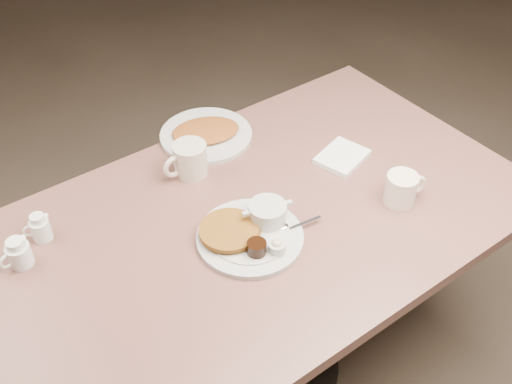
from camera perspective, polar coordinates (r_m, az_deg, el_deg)
diner_table at (r=1.76m, az=0.39°, el=-6.18°), size 1.50×0.90×0.75m
main_plate at (r=1.57m, az=-0.51°, el=-3.68°), size 0.37×0.35×0.07m
coffee_mug_near at (r=1.70m, az=13.72°, el=0.35°), size 0.13×0.11×0.09m
napkin at (r=1.84m, az=8.19°, el=3.32°), size 0.18×0.15×0.02m
coffee_mug_far at (r=1.75m, az=-6.38°, el=3.07°), size 0.14×0.10×0.10m
creamer_left at (r=1.60m, az=-21.69°, el=-5.47°), size 0.09×0.07×0.08m
creamer_right at (r=1.65m, az=-19.87°, el=-3.25°), size 0.08×0.06×0.08m
hash_plate at (r=1.91m, az=-4.79°, el=5.57°), size 0.38×0.38×0.04m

